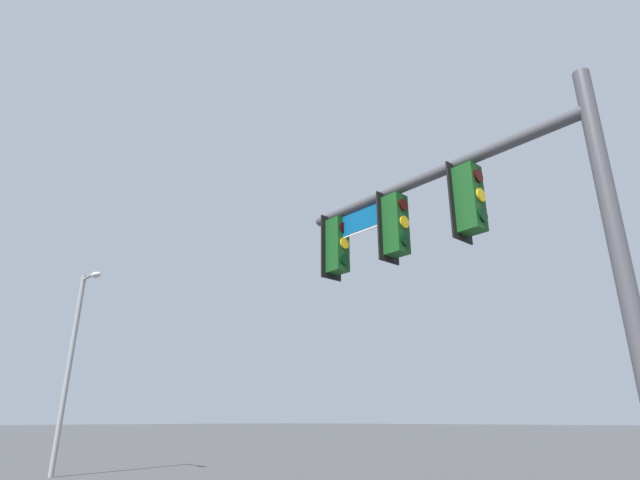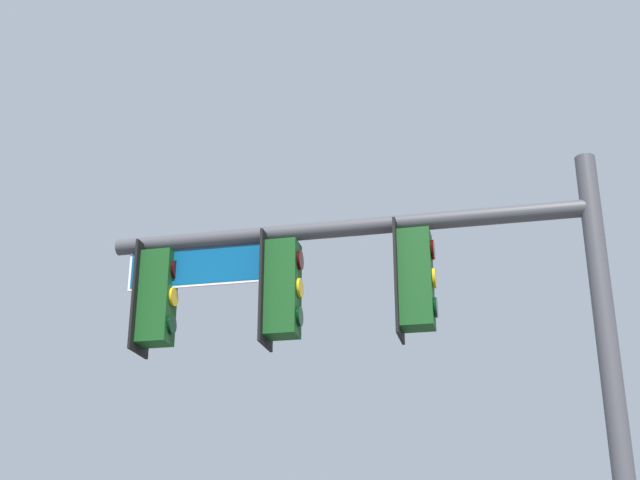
% 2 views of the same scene
% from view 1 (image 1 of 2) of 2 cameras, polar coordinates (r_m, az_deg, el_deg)
% --- Properties ---
extents(signal_pole_near, '(5.53, 0.84, 6.35)m').
position_cam_1_polar(signal_pole_near, '(8.20, 14.69, 1.02)').
color(signal_pole_near, '#47474C').
rests_on(signal_pole_near, ground_plane).
extents(street_lamp, '(1.74, 0.35, 7.01)m').
position_cam_1_polar(street_lamp, '(20.47, -26.42, -11.60)').
color(street_lamp, gray).
rests_on(street_lamp, ground_plane).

